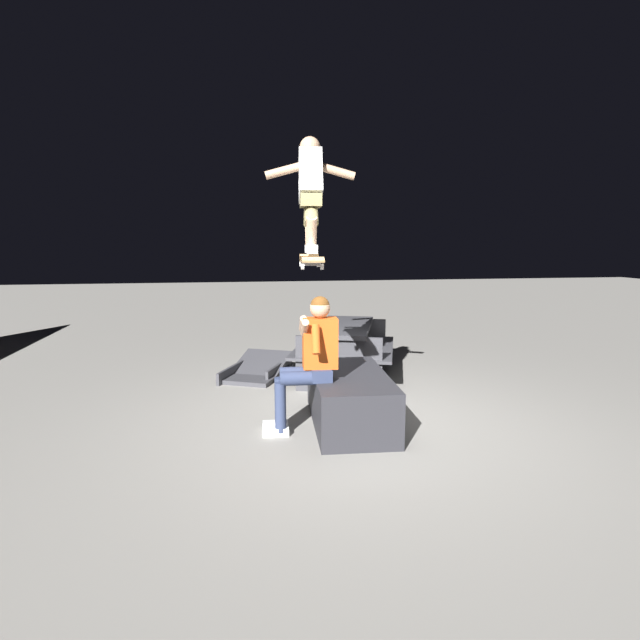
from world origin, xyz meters
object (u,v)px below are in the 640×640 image
ledge_box_main (350,399)px  kicker_ramp (257,372)px  skater_airborne (310,189)px  person_sitting_on_ledge (309,356)px  picnic_table_back (345,342)px  skateboard (311,261)px

ledge_box_main → kicker_ramp: (2.11, 0.88, -0.21)m
skater_airborne → kicker_ramp: (2.13, 0.46, -2.34)m
person_sitting_on_ledge → skater_airborne: skater_airborne is taller
ledge_box_main → skater_airborne: (-0.01, 0.41, 2.13)m
skater_airborne → picnic_table_back: skater_airborne is taller
skateboard → person_sitting_on_ledge: bearing=155.8°
skater_airborne → person_sitting_on_ledge: bearing=163.2°
skater_airborne → ledge_box_main: bearing=-88.1°
ledge_box_main → picnic_table_back: size_ratio=0.76×
kicker_ramp → person_sitting_on_ledge: bearing=-169.3°
person_sitting_on_ledge → picnic_table_back: bearing=-22.0°
kicker_ramp → picnic_table_back: (-0.26, -1.23, 0.44)m
kicker_ramp → ledge_box_main: bearing=-157.4°
person_sitting_on_ledge → skater_airborne: 1.63m
ledge_box_main → kicker_ramp: ledge_box_main is taller
person_sitting_on_ledge → picnic_table_back: (2.00, -0.81, -0.27)m
skateboard → skater_airborne: (0.06, -0.01, 0.69)m
picnic_table_back → skateboard: bearing=158.1°
skateboard → picnic_table_back: 2.40m
ledge_box_main → skater_airborne: size_ratio=1.38×
ledge_box_main → skateboard: 1.51m
person_sitting_on_ledge → ledge_box_main: bearing=-72.2°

